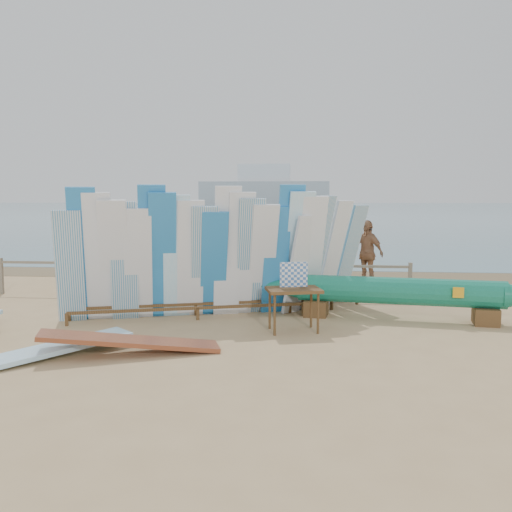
# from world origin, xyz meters

# --- Properties ---
(ground) EXTENTS (160.00, 160.00, 0.00)m
(ground) POSITION_xyz_m (0.00, 0.00, 0.00)
(ground) COLOR tan
(ground) RESTS_ON ground
(ocean) EXTENTS (320.00, 240.00, 0.02)m
(ocean) POSITION_xyz_m (0.00, 128.00, 0.00)
(ocean) COLOR slate
(ocean) RESTS_ON ground
(wet_sand_strip) EXTENTS (40.00, 2.60, 0.01)m
(wet_sand_strip) POSITION_xyz_m (0.00, 7.20, 0.00)
(wet_sand_strip) COLOR brown
(wet_sand_strip) RESTS_ON ground
(distant_ship) EXTENTS (45.00, 8.00, 14.00)m
(distant_ship) POSITION_xyz_m (-12.00, 180.00, 5.31)
(distant_ship) COLOR #999EA3
(distant_ship) RESTS_ON ocean
(fence) EXTENTS (12.08, 0.08, 0.90)m
(fence) POSITION_xyz_m (0.00, 3.00, 0.63)
(fence) COLOR gray
(fence) RESTS_ON ground
(main_surfboard_rack) EXTENTS (5.24, 2.20, 2.66)m
(main_surfboard_rack) POSITION_xyz_m (1.44, 0.79, 1.19)
(main_surfboard_rack) COLOR brown
(main_surfboard_rack) RESTS_ON ground
(side_surfboard_rack) EXTENTS (1.89, 2.02, 2.44)m
(side_surfboard_rack) POSITION_xyz_m (4.02, 1.96, 1.11)
(side_surfboard_rack) COLOR brown
(side_surfboard_rack) RESTS_ON ground
(outrigger_canoe) EXTENTS (5.93, 1.36, 0.84)m
(outrigger_canoe) POSITION_xyz_m (5.41, 0.97, 0.54)
(outrigger_canoe) COLOR brown
(outrigger_canoe) RESTS_ON ground
(vendor_table) EXTENTS (1.08, 0.88, 1.26)m
(vendor_table) POSITION_xyz_m (3.39, -0.15, 0.42)
(vendor_table) COLOR brown
(vendor_table) RESTS_ON ground
(flat_board_b) EXTENTS (2.24, 2.36, 0.21)m
(flat_board_b) POSITION_xyz_m (-0.30, -2.15, 0.00)
(flat_board_b) COLOR #9BDAF9
(flat_board_b) RESTS_ON ground
(flat_board_c) EXTENTS (2.72, 1.39, 0.42)m
(flat_board_c) POSITION_xyz_m (0.96, -1.84, 0.00)
(flat_board_c) COLOR brown
(flat_board_c) RESTS_ON ground
(beach_chair_left) EXTENTS (0.69, 0.71, 0.90)m
(beach_chair_left) POSITION_xyz_m (-0.48, 4.18, 0.26)
(beach_chair_left) COLOR #B11B12
(beach_chair_left) RESTS_ON ground
(beach_chair_right) EXTENTS (0.67, 0.69, 0.86)m
(beach_chair_right) POSITION_xyz_m (0.52, 3.69, 0.25)
(beach_chair_right) COLOR #B11B12
(beach_chair_right) RESTS_ON ground
(stroller) EXTENTS (0.60, 0.80, 1.02)m
(stroller) POSITION_xyz_m (1.00, 3.62, 0.41)
(stroller) COLOR #B11B12
(stroller) RESTS_ON ground
(beachgoer_10) EXTENTS (1.07, 1.06, 1.80)m
(beachgoer_10) POSITION_xyz_m (5.21, 5.10, 0.90)
(beachgoer_10) COLOR #8C6042
(beachgoer_10) RESTS_ON ground
(beachgoer_11) EXTENTS (1.62, 1.03, 1.66)m
(beachgoer_11) POSITION_xyz_m (-2.91, 6.23, 0.83)
(beachgoer_11) COLOR beige
(beachgoer_11) RESTS_ON ground
(beachgoer_4) EXTENTS (0.83, 1.08, 1.70)m
(beachgoer_4) POSITION_xyz_m (0.83, 4.67, 0.85)
(beachgoer_4) COLOR #8C6042
(beachgoer_4) RESTS_ON ground
(beachgoer_5) EXTENTS (1.79, 1.43, 1.90)m
(beachgoer_5) POSITION_xyz_m (-0.74, 6.03, 0.95)
(beachgoer_5) COLOR beige
(beachgoer_5) RESTS_ON ground
(beachgoer_3) EXTENTS (1.22, 1.07, 1.80)m
(beachgoer_3) POSITION_xyz_m (-1.06, 5.04, 0.90)
(beachgoer_3) COLOR tan
(beachgoer_3) RESTS_ON ground
(beachgoer_6) EXTENTS (0.79, 0.99, 1.84)m
(beachgoer_6) POSITION_xyz_m (0.36, 5.21, 0.92)
(beachgoer_6) COLOR tan
(beachgoer_6) RESTS_ON ground
(beachgoer_2) EXTENTS (0.55, 0.91, 1.75)m
(beachgoer_2) POSITION_xyz_m (-1.20, 3.60, 0.87)
(beachgoer_2) COLOR beige
(beachgoer_2) RESTS_ON ground
(beachgoer_9) EXTENTS (1.07, 0.55, 1.58)m
(beachgoer_9) POSITION_xyz_m (3.63, 6.24, 0.79)
(beachgoer_9) COLOR tan
(beachgoer_9) RESTS_ON ground
(beachgoer_7) EXTENTS (0.62, 0.78, 1.89)m
(beachgoer_7) POSITION_xyz_m (4.44, 5.52, 0.95)
(beachgoer_7) COLOR #8C6042
(beachgoer_7) RESTS_ON ground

